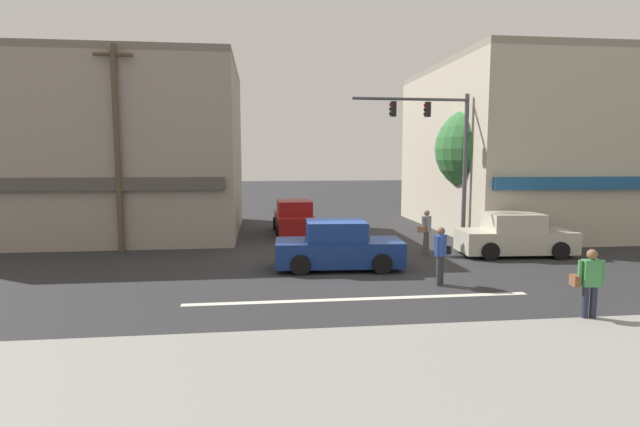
% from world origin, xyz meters
% --- Properties ---
extents(ground_plane, '(120.00, 120.00, 0.00)m').
position_xyz_m(ground_plane, '(0.00, 0.00, 0.00)').
color(ground_plane, '#2B2B2D').
extents(lane_marking_stripe, '(9.00, 0.24, 0.01)m').
position_xyz_m(lane_marking_stripe, '(0.00, -3.50, 0.00)').
color(lane_marking_stripe, silver).
rests_on(lane_marking_stripe, ground).
extents(sidewalk_curb, '(40.00, 5.00, 0.16)m').
position_xyz_m(sidewalk_curb, '(0.00, -8.50, 0.08)').
color(sidewalk_curb, gray).
rests_on(sidewalk_curb, ground).
extents(building_left_block, '(13.16, 9.75, 7.94)m').
position_xyz_m(building_left_block, '(-10.14, 8.95, 3.97)').
color(building_left_block, gray).
rests_on(building_left_block, ground).
extents(building_right_corner, '(10.98, 11.73, 8.19)m').
position_xyz_m(building_right_corner, '(11.68, 8.40, 4.09)').
color(building_right_corner, '#B7AD99').
rests_on(building_right_corner, ground).
extents(street_tree, '(3.81, 3.81, 5.89)m').
position_xyz_m(street_tree, '(7.16, 5.57, 3.97)').
color(street_tree, '#4C3823').
rests_on(street_tree, ground).
extents(utility_pole_near_left, '(1.40, 0.22, 7.80)m').
position_xyz_m(utility_pole_near_left, '(-7.86, 4.00, 4.05)').
color(utility_pole_near_left, brown).
rests_on(utility_pole_near_left, ground).
extents(utility_pole_far_right, '(1.40, 0.22, 8.95)m').
position_xyz_m(utility_pole_far_right, '(8.68, 9.86, 4.62)').
color(utility_pole_far_right, brown).
rests_on(utility_pole_far_right, ground).
extents(traffic_light_mast, '(4.89, 0.28, 6.20)m').
position_xyz_m(traffic_light_mast, '(4.99, 4.13, 4.18)').
color(traffic_light_mast, '#47474C').
rests_on(traffic_light_mast, ground).
extents(sedan_parked_curbside, '(1.94, 4.13, 1.58)m').
position_xyz_m(sedan_parked_curbside, '(-0.91, 7.75, 0.71)').
color(sedan_parked_curbside, maroon).
rests_on(sedan_parked_curbside, ground).
extents(sedan_waiting_far, '(4.19, 2.05, 1.58)m').
position_xyz_m(sedan_waiting_far, '(-0.01, 0.05, 0.71)').
color(sedan_waiting_far, navy).
rests_on(sedan_waiting_far, ground).
extents(sedan_approaching_near, '(4.21, 2.09, 1.58)m').
position_xyz_m(sedan_approaching_near, '(6.83, 1.45, 0.71)').
color(sedan_approaching_near, '#B7B29E').
rests_on(sedan_approaching_near, ground).
extents(pedestrian_foreground_with_bag, '(0.67, 0.36, 1.67)m').
position_xyz_m(pedestrian_foreground_with_bag, '(4.51, -6.03, 0.95)').
color(pedestrian_foreground_with_bag, '#232838').
rests_on(pedestrian_foreground_with_bag, ground).
extents(pedestrian_mid_crossing, '(0.61, 0.56, 1.67)m').
position_xyz_m(pedestrian_mid_crossing, '(3.62, 2.03, 0.95)').
color(pedestrian_mid_crossing, '#4C4742').
rests_on(pedestrian_mid_crossing, ground).
extents(pedestrian_far_side, '(0.59, 0.57, 1.67)m').
position_xyz_m(pedestrian_far_side, '(2.55, -2.38, 0.95)').
color(pedestrian_far_side, '#333338').
rests_on(pedestrian_far_side, ground).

